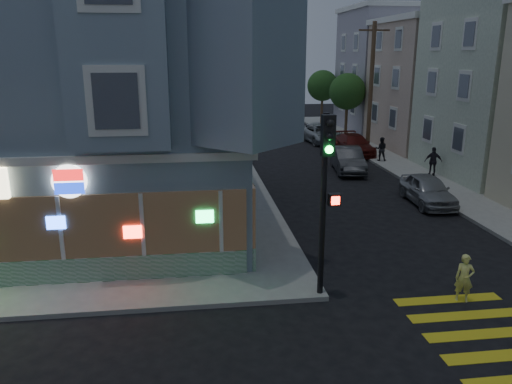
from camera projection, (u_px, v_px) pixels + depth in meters
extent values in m
plane|color=black|center=(232.00, 347.00, 12.29)|extent=(120.00, 120.00, 0.00)
cube|color=slate|center=(63.00, 87.00, 20.53)|extent=(14.00, 14.00, 11.00)
cube|color=silver|center=(67.00, 127.00, 20.97)|extent=(14.30, 14.30, 0.25)
cube|color=#196B33|center=(25.00, 273.00, 15.16)|extent=(13.60, 0.12, 0.80)
cube|color=#382B1E|center=(19.00, 230.00, 14.79)|extent=(13.60, 0.10, 2.00)
cylinder|color=white|center=(69.00, 181.00, 14.52)|extent=(1.00, 0.12, 1.00)
cube|color=tan|center=(462.00, 86.00, 37.37)|extent=(12.00, 8.60, 9.00)
cube|color=#938D9B|center=(412.00, 72.00, 45.77)|extent=(12.00, 8.60, 10.50)
cylinder|color=#4C3826|center=(371.00, 88.00, 35.48)|extent=(0.30, 0.30, 9.00)
cube|color=#4C3826|center=(374.00, 30.00, 34.43)|extent=(2.20, 0.12, 0.12)
cylinder|color=#4C3826|center=(346.00, 118.00, 42.01)|extent=(0.24, 0.24, 3.20)
sphere|color=#1A3F16|center=(347.00, 91.00, 41.42)|extent=(3.00, 3.00, 3.00)
cylinder|color=#4C3826|center=(322.00, 108.00, 49.65)|extent=(0.24, 0.24, 3.20)
sphere|color=#1A3F16|center=(323.00, 86.00, 49.06)|extent=(3.00, 3.00, 3.00)
imported|color=#DEE072|center=(464.00, 278.00, 14.43)|extent=(0.61, 0.52, 1.43)
imported|color=black|center=(381.00, 149.00, 32.84)|extent=(0.90, 0.79, 1.55)
imported|color=black|center=(433.00, 161.00, 28.78)|extent=(1.05, 0.65, 1.66)
imported|color=#94989B|center=(427.00, 190.00, 23.81)|extent=(1.92, 4.25, 1.41)
imported|color=#383A3D|center=(348.00, 160.00, 30.36)|extent=(2.17, 4.71, 1.50)
imported|color=#591814|center=(354.00, 145.00, 35.60)|extent=(2.04, 4.91, 1.42)
imported|color=#9FA6AA|center=(321.00, 134.00, 40.43)|extent=(3.09, 5.52, 1.46)
cylinder|color=black|center=(323.00, 207.00, 14.09)|extent=(0.17, 0.17, 5.31)
cube|color=black|center=(328.00, 136.00, 13.31)|extent=(0.34, 0.30, 1.12)
sphere|color=black|center=(330.00, 123.00, 13.05)|extent=(0.21, 0.21, 0.21)
sphere|color=black|center=(330.00, 137.00, 13.15)|extent=(0.21, 0.21, 0.21)
sphere|color=#19F23F|center=(329.00, 150.00, 13.24)|extent=(0.21, 0.21, 0.21)
cube|color=black|center=(334.00, 200.00, 13.87)|extent=(0.34, 0.21, 0.34)
cube|color=#FF2614|center=(336.00, 201.00, 13.75)|extent=(0.23, 0.02, 0.23)
cylinder|color=white|center=(427.00, 184.00, 25.97)|extent=(0.24, 0.24, 0.60)
sphere|color=white|center=(428.00, 177.00, 25.87)|extent=(0.26, 0.26, 0.26)
cylinder|color=white|center=(427.00, 183.00, 25.95)|extent=(0.45, 0.12, 0.12)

